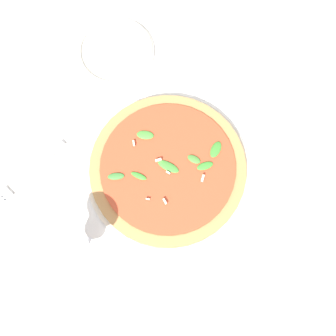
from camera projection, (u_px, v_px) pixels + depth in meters
ground_plane at (157, 184)px, 0.95m from camera, size 6.00×6.00×0.00m
pizza_arugula_main at (168, 170)px, 0.94m from camera, size 0.33×0.33×0.05m
wine_glass at (71, 251)px, 0.81m from camera, size 0.08×0.08×0.16m
napkin at (30, 173)px, 0.96m from camera, size 0.13×0.08×0.01m
fork at (27, 175)px, 0.95m from camera, size 0.20×0.03×0.00m
side_plate_white at (115, 51)px, 1.02m from camera, size 0.17×0.17×0.02m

